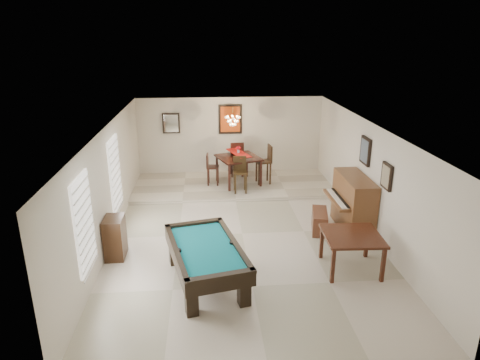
{
  "coord_description": "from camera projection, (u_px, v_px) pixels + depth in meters",
  "views": [
    {
      "loc": [
        -0.81,
        -9.21,
        4.56
      ],
      "look_at": [
        0.0,
        0.6,
        1.15
      ],
      "focal_mm": 32.0,
      "sensor_mm": 36.0,
      "label": 1
    }
  ],
  "objects": [
    {
      "name": "ground_plane",
      "position": [
        242.0,
        234.0,
        10.23
      ],
      "size": [
        6.0,
        9.0,
        0.02
      ],
      "primitive_type": "cube",
      "color": "beige"
    },
    {
      "name": "dining_step",
      "position": [
        233.0,
        185.0,
        13.27
      ],
      "size": [
        6.0,
        2.5,
        0.12
      ],
      "primitive_type": "cube",
      "color": "beige",
      "rests_on": "ground_plane"
    },
    {
      "name": "window_left_rear",
      "position": [
        115.0,
        173.0,
        10.1
      ],
      "size": [
        0.06,
        1.0,
        1.7
      ],
      "primitive_type": "cube",
      "color": "white",
      "rests_on": "wall_left"
    },
    {
      "name": "pool_table",
      "position": [
        206.0,
        265.0,
        8.12
      ],
      "size": [
        1.68,
        2.46,
        0.75
      ],
      "primitive_type": null,
      "rotation": [
        0.0,
        0.0,
        0.22
      ],
      "color": "black",
      "rests_on": "ground_plane"
    },
    {
      "name": "piano_bench",
      "position": [
        320.0,
        221.0,
        10.31
      ],
      "size": [
        0.52,
        0.94,
        0.49
      ],
      "primitive_type": "cube",
      "rotation": [
        0.0,
        0.0,
        -0.22
      ],
      "color": "#5A2E1D",
      "rests_on": "ground_plane"
    },
    {
      "name": "dining_table",
      "position": [
        238.0,
        168.0,
        13.11
      ],
      "size": [
        1.49,
        1.49,
        0.97
      ],
      "primitive_type": null,
      "rotation": [
        0.0,
        0.0,
        0.33
      ],
      "color": "black",
      "rests_on": "dining_step"
    },
    {
      "name": "ceiling",
      "position": [
        242.0,
        127.0,
        9.37
      ],
      "size": [
        6.0,
        9.0,
        0.04
      ],
      "primitive_type": "cube",
      "color": "white",
      "rests_on": "wall_back"
    },
    {
      "name": "wall_front",
      "position": [
        272.0,
        297.0,
        5.56
      ],
      "size": [
        6.0,
        0.04,
        2.6
      ],
      "primitive_type": "cube",
      "color": "silver",
      "rests_on": "ground_plane"
    },
    {
      "name": "back_mirror",
      "position": [
        171.0,
        123.0,
        13.69
      ],
      "size": [
        0.55,
        0.06,
        0.65
      ],
      "primitive_type": "cube",
      "color": "white",
      "rests_on": "wall_back"
    },
    {
      "name": "window_left_front",
      "position": [
        84.0,
        223.0,
        7.46
      ],
      "size": [
        0.06,
        1.0,
        1.7
      ],
      "primitive_type": "cube",
      "color": "white",
      "rests_on": "wall_left"
    },
    {
      "name": "square_table",
      "position": [
        351.0,
        252.0,
        8.58
      ],
      "size": [
        1.16,
        1.16,
        0.77
      ],
      "primitive_type": null,
      "rotation": [
        0.0,
        0.0,
        -0.04
      ],
      "color": "#34170D",
      "rests_on": "ground_plane"
    },
    {
      "name": "wall_left",
      "position": [
        109.0,
        186.0,
        9.57
      ],
      "size": [
        0.04,
        9.0,
        2.6
      ],
      "primitive_type": "cube",
      "color": "silver",
      "rests_on": "ground_plane"
    },
    {
      "name": "flower_vase",
      "position": [
        238.0,
        150.0,
        12.92
      ],
      "size": [
        0.15,
        0.15,
        0.21
      ],
      "primitive_type": null,
      "rotation": [
        0.0,
        0.0,
        -0.27
      ],
      "color": "red",
      "rests_on": "dining_table"
    },
    {
      "name": "wall_right",
      "position": [
        369.0,
        179.0,
        10.03
      ],
      "size": [
        0.04,
        9.0,
        2.6
      ],
      "primitive_type": "cube",
      "color": "silver",
      "rests_on": "ground_plane"
    },
    {
      "name": "chandelier",
      "position": [
        233.0,
        117.0,
        12.52
      ],
      "size": [
        0.44,
        0.44,
        0.6
      ],
      "primitive_type": null,
      "color": "#FFE5B2",
      "rests_on": "ceiling"
    },
    {
      "name": "right_picture_lower",
      "position": [
        387.0,
        176.0,
        8.96
      ],
      "size": [
        0.06,
        0.45,
        0.55
      ],
      "primitive_type": "cube",
      "color": "gray",
      "rests_on": "wall_right"
    },
    {
      "name": "wall_back",
      "position": [
        230.0,
        137.0,
        14.04
      ],
      "size": [
        6.0,
        0.04,
        2.6
      ],
      "primitive_type": "cube",
      "color": "silver",
      "rests_on": "ground_plane"
    },
    {
      "name": "dining_chair_west",
      "position": [
        213.0,
        169.0,
        13.03
      ],
      "size": [
        0.38,
        0.38,
        0.96
      ],
      "primitive_type": null,
      "rotation": [
        0.0,
        0.0,
        1.49
      ],
      "color": "black",
      "rests_on": "dining_step"
    },
    {
      "name": "dining_chair_south",
      "position": [
        240.0,
        175.0,
        12.39
      ],
      "size": [
        0.39,
        0.39,
        1.04
      ],
      "primitive_type": null,
      "rotation": [
        0.0,
        0.0,
        0.01
      ],
      "color": "black",
      "rests_on": "dining_step"
    },
    {
      "name": "dining_chair_north",
      "position": [
        236.0,
        158.0,
        13.83
      ],
      "size": [
        0.46,
        0.46,
        1.14
      ],
      "primitive_type": null,
      "rotation": [
        0.0,
        0.0,
        3.22
      ],
      "color": "black",
      "rests_on": "dining_step"
    },
    {
      "name": "apothecary_chest",
      "position": [
        115.0,
        238.0,
        9.04
      ],
      "size": [
        0.4,
        0.6,
        0.9
      ],
      "primitive_type": "cube",
      "color": "black",
      "rests_on": "ground_plane"
    },
    {
      "name": "upright_piano",
      "position": [
        347.0,
        204.0,
        10.24
      ],
      "size": [
        0.9,
        1.61,
        1.34
      ],
      "primitive_type": null,
      "color": "brown",
      "rests_on": "ground_plane"
    },
    {
      "name": "back_painting",
      "position": [
        230.0,
        119.0,
        13.8
      ],
      "size": [
        0.75,
        0.06,
        0.95
      ],
      "primitive_type": "cube",
      "color": "#D84C14",
      "rests_on": "wall_back"
    },
    {
      "name": "dining_chair_east",
      "position": [
        263.0,
        164.0,
        13.12
      ],
      "size": [
        0.49,
        0.49,
        1.19
      ],
      "primitive_type": null,
      "rotation": [
        0.0,
        0.0,
        -1.47
      ],
      "color": "black",
      "rests_on": "dining_step"
    },
    {
      "name": "right_picture_upper",
      "position": [
        365.0,
        151.0,
        10.11
      ],
      "size": [
        0.06,
        0.55,
        0.65
      ],
      "primitive_type": "cube",
      "color": "slate",
      "rests_on": "wall_right"
    }
  ]
}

